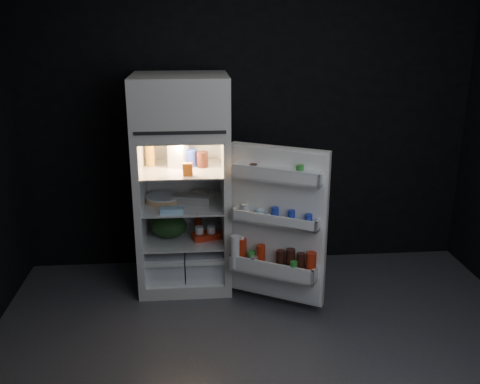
{
  "coord_description": "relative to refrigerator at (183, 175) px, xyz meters",
  "views": [
    {
      "loc": [
        -0.48,
        -2.97,
        2.19
      ],
      "look_at": [
        -0.13,
        1.0,
        0.9
      ],
      "focal_mm": 40.0,
      "sensor_mm": 36.0,
      "label": 1
    }
  ],
  "objects": [
    {
      "name": "small_can_red",
      "position": [
        0.12,
        0.16,
        -0.48
      ],
      "size": [
        0.07,
        0.07,
        0.09
      ],
      "primitive_type": "cylinder",
      "rotation": [
        0.0,
        0.0,
        -0.06
      ],
      "color": "#B5270F",
      "rests_on": "refrigerator"
    },
    {
      "name": "floor",
      "position": [
        0.58,
        -1.32,
        -0.96
      ],
      "size": [
        4.0,
        3.4,
        0.0
      ],
      "primitive_type": "cube",
      "color": "#48484D",
      "rests_on": "ground"
    },
    {
      "name": "egg_carton",
      "position": [
        0.07,
        -0.06,
        -0.19
      ],
      "size": [
        0.34,
        0.21,
        0.07
      ],
      "primitive_type": "cube",
      "rotation": [
        0.0,
        0.0,
        -0.27
      ],
      "color": "gray",
      "rests_on": "refrigerator"
    },
    {
      "name": "small_carton",
      "position": [
        0.05,
        -0.25,
        0.12
      ],
      "size": [
        0.08,
        0.06,
        0.1
      ],
      "primitive_type": "cube",
      "rotation": [
        0.0,
        0.0,
        -0.05
      ],
      "color": "orange",
      "rests_on": "refrigerator"
    },
    {
      "name": "mayo_jar",
      "position": [
        0.07,
        0.03,
        0.14
      ],
      "size": [
        0.13,
        0.13,
        0.14
      ],
      "primitive_type": "cylinder",
      "rotation": [
        0.0,
        0.0,
        -0.24
      ],
      "color": "#1F36AC",
      "rests_on": "refrigerator"
    },
    {
      "name": "fridge_door",
      "position": [
        0.71,
        -0.56,
        -0.27
      ],
      "size": [
        0.72,
        0.52,
        1.22
      ],
      "color": "white",
      "rests_on": "ground"
    },
    {
      "name": "amber_bottle",
      "position": [
        -0.26,
        0.06,
        0.18
      ],
      "size": [
        0.09,
        0.09,
        0.22
      ],
      "primitive_type": "cylinder",
      "rotation": [
        0.0,
        0.0,
        0.31
      ],
      "color": "orange",
      "rests_on": "refrigerator"
    },
    {
      "name": "yogurt_tray",
      "position": [
        0.19,
        -0.11,
        -0.5
      ],
      "size": [
        0.26,
        0.19,
        0.05
      ],
      "primitive_type": "cube",
      "rotation": [
        0.0,
        0.0,
        0.28
      ],
      "color": "#B5270F",
      "rests_on": "refrigerator"
    },
    {
      "name": "pie",
      "position": [
        -0.17,
        0.02,
        -0.21
      ],
      "size": [
        0.35,
        0.35,
        0.04
      ],
      "primitive_type": "cylinder",
      "rotation": [
        0.0,
        0.0,
        0.15
      ],
      "color": "tan",
      "rests_on": "refrigerator"
    },
    {
      "name": "wrapped_pkg",
      "position": [
        0.15,
        0.15,
        -0.2
      ],
      "size": [
        0.14,
        0.13,
        0.05
      ],
      "primitive_type": "cube",
      "rotation": [
        0.0,
        0.0,
        -0.28
      ],
      "color": "beige",
      "rests_on": "refrigerator"
    },
    {
      "name": "wall_back",
      "position": [
        0.58,
        0.38,
        0.39
      ],
      "size": [
        4.0,
        0.0,
        2.7
      ],
      "primitive_type": "cube",
      "color": "black",
      "rests_on": "ground"
    },
    {
      "name": "small_can_silver",
      "position": [
        0.25,
        0.07,
        -0.48
      ],
      "size": [
        0.07,
        0.07,
        0.09
      ],
      "primitive_type": "cylinder",
      "rotation": [
        0.0,
        0.0,
        0.05
      ],
      "color": "white",
      "rests_on": "refrigerator"
    },
    {
      "name": "wall_front",
      "position": [
        0.58,
        -3.02,
        0.39
      ],
      "size": [
        4.0,
        0.0,
        2.7
      ],
      "primitive_type": "cube",
      "color": "black",
      "rests_on": "ground"
    },
    {
      "name": "jam_jar",
      "position": [
        0.17,
        -0.02,
        0.14
      ],
      "size": [
        0.12,
        0.12,
        0.13
      ],
      "primitive_type": "cylinder",
      "rotation": [
        0.0,
        0.0,
        0.26
      ],
      "color": "black",
      "rests_on": "refrigerator"
    },
    {
      "name": "refrigerator",
      "position": [
        0.0,
        0.0,
        0.0
      ],
      "size": [
        0.76,
        0.71,
        1.78
      ],
      "color": "white",
      "rests_on": "ground"
    },
    {
      "name": "flat_package",
      "position": [
        -0.09,
        -0.27,
        -0.21
      ],
      "size": [
        0.18,
        0.1,
        0.04
      ],
      "primitive_type": "cube",
      "rotation": [
        0.0,
        0.0,
        0.03
      ],
      "color": "#9BCFF1",
      "rests_on": "refrigerator"
    },
    {
      "name": "milk_jug",
      "position": [
        -0.03,
        0.01,
        0.19
      ],
      "size": [
        0.18,
        0.18,
        0.24
      ],
      "primitive_type": "cube",
      "rotation": [
        0.0,
        0.0,
        -0.37
      ],
      "color": "white",
      "rests_on": "refrigerator"
    },
    {
      "name": "produce_bag",
      "position": [
        -0.13,
        -0.04,
        -0.43
      ],
      "size": [
        0.36,
        0.33,
        0.2
      ],
      "primitive_type": "ellipsoid",
      "rotation": [
        0.0,
        0.0,
        -0.31
      ],
      "color": "#193815",
      "rests_on": "refrigerator"
    }
  ]
}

